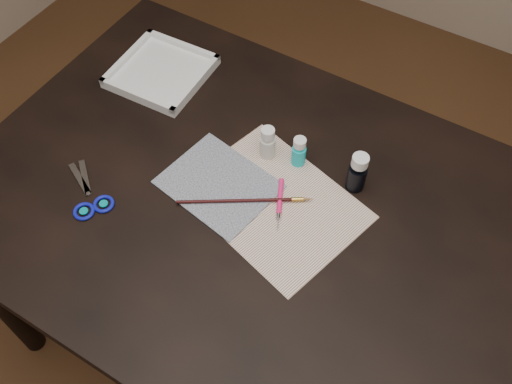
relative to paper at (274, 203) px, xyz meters
The scene contains 11 objects.
ground 0.76m from the paper, 140.57° to the right, with size 3.50×3.50×0.02m, color #422614.
table 0.38m from the paper, 140.57° to the right, with size 1.30×0.90×0.75m, color black.
paper is the anchor object (origin of this frame).
canvas 0.13m from the paper, behind, with size 0.24×0.19×0.00m, color black.
paint_bottle_white 0.14m from the paper, 126.38° to the left, with size 0.04×0.04×0.09m, color silver.
paint_bottle_cyan 0.13m from the paper, 94.09° to the left, with size 0.03×0.03×0.08m, color #13C5CE.
paint_bottle_navy 0.19m from the paper, 45.51° to the left, with size 0.04×0.04×0.10m, color black.
paintbrush 0.06m from the paper, 149.25° to the right, with size 0.30×0.01×0.01m, color black, non-canonical shape.
craft_knife 0.02m from the paper, ahead, with size 0.14×0.01×0.01m, color #FD1D71, non-canonical shape.
scissors 0.42m from the paper, 153.31° to the right, with size 0.18×0.09×0.01m, color silver, non-canonical shape.
palette_tray 0.49m from the paper, 156.40° to the left, with size 0.22×0.22×0.03m, color white.
Camera 1 is at (0.35, -0.59, 1.78)m, focal length 40.00 mm.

